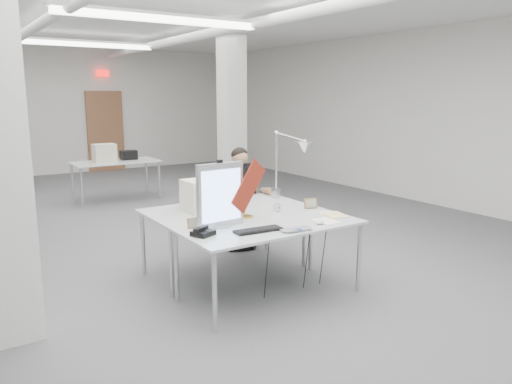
% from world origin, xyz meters
% --- Properties ---
extents(room_shell, '(10.04, 14.04, 3.24)m').
position_xyz_m(room_shell, '(0.04, 0.13, 1.69)').
color(room_shell, '#505053').
rests_on(room_shell, ground).
extents(desk_main, '(1.80, 0.90, 0.02)m').
position_xyz_m(desk_main, '(0.00, -2.50, 0.74)').
color(desk_main, silver).
rests_on(desk_main, room_shell).
extents(desk_second, '(1.80, 0.90, 0.02)m').
position_xyz_m(desk_second, '(0.00, -1.60, 0.74)').
color(desk_second, silver).
rests_on(desk_second, room_shell).
extents(bg_desk_a, '(1.60, 0.80, 0.02)m').
position_xyz_m(bg_desk_a, '(0.20, 3.00, 0.74)').
color(bg_desk_a, silver).
rests_on(bg_desk_a, room_shell).
extents(office_chair, '(0.55, 0.55, 1.10)m').
position_xyz_m(office_chair, '(0.60, -0.90, 0.55)').
color(office_chair, black).
rests_on(office_chair, room_shell).
extents(seated_person, '(0.54, 0.66, 0.98)m').
position_xyz_m(seated_person, '(0.60, -0.95, 0.90)').
color(seated_person, black).
rests_on(seated_person, office_chair).
extents(monitor, '(0.50, 0.09, 0.62)m').
position_xyz_m(monitor, '(-0.46, -2.32, 1.07)').
color(monitor, silver).
rests_on(monitor, desk_main).
extents(pennant, '(0.48, 0.14, 0.53)m').
position_xyz_m(pennant, '(-0.16, -2.35, 1.13)').
color(pennant, maroon).
rests_on(pennant, monitor).
extents(keyboard, '(0.47, 0.19, 0.02)m').
position_xyz_m(keyboard, '(-0.25, -2.66, 0.77)').
color(keyboard, black).
rests_on(keyboard, desk_main).
extents(laptop, '(0.32, 0.22, 0.02)m').
position_xyz_m(laptop, '(0.06, -2.89, 0.77)').
color(laptop, silver).
rests_on(laptop, desk_main).
extents(mouse, '(0.10, 0.08, 0.04)m').
position_xyz_m(mouse, '(0.40, -2.78, 0.77)').
color(mouse, silver).
rests_on(mouse, desk_main).
extents(bankers_lamp, '(0.35, 0.23, 0.37)m').
position_xyz_m(bankers_lamp, '(-0.08, -2.14, 0.94)').
color(bankers_lamp, gold).
rests_on(bankers_lamp, desk_main).
extents(desk_phone, '(0.23, 0.22, 0.05)m').
position_xyz_m(desk_phone, '(-0.74, -2.50, 0.78)').
color(desk_phone, black).
rests_on(desk_phone, desk_main).
extents(picture_frame_left, '(0.13, 0.05, 0.10)m').
position_xyz_m(picture_frame_left, '(-0.70, -2.21, 0.80)').
color(picture_frame_left, '#AF854B').
rests_on(picture_frame_left, desk_main).
extents(picture_frame_right, '(0.16, 0.08, 0.12)m').
position_xyz_m(picture_frame_right, '(0.77, -2.18, 0.81)').
color(picture_frame_right, '#946340').
rests_on(picture_frame_right, desk_main).
extents(desk_clock, '(0.09, 0.06, 0.09)m').
position_xyz_m(desk_clock, '(0.37, -2.10, 0.81)').
color(desk_clock, silver).
rests_on(desk_clock, desk_main).
extents(paper_stack_a, '(0.19, 0.27, 0.01)m').
position_xyz_m(paper_stack_a, '(0.53, -2.72, 0.76)').
color(paper_stack_a, white).
rests_on(paper_stack_a, desk_main).
extents(paper_stack_b, '(0.26, 0.32, 0.01)m').
position_xyz_m(paper_stack_b, '(0.78, -2.57, 0.76)').
color(paper_stack_b, '#E9D18B').
rests_on(paper_stack_b, desk_main).
extents(paper_stack_c, '(0.22, 0.21, 0.01)m').
position_xyz_m(paper_stack_c, '(0.79, -2.45, 0.76)').
color(paper_stack_c, white).
rests_on(paper_stack_c, desk_main).
extents(beige_monitor, '(0.37, 0.35, 0.34)m').
position_xyz_m(beige_monitor, '(-0.30, -1.61, 0.93)').
color(beige_monitor, beige).
rests_on(beige_monitor, desk_second).
extents(architect_lamp, '(0.47, 0.69, 0.84)m').
position_xyz_m(architect_lamp, '(0.78, -1.75, 1.17)').
color(architect_lamp, '#B3B2B7').
rests_on(architect_lamp, desk_second).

